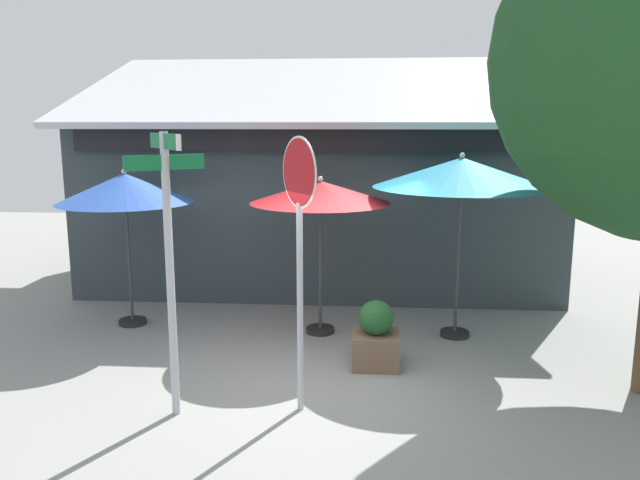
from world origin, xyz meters
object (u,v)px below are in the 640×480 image
(patio_umbrella_crimson_center, at_px, (320,194))
(sidewalk_planter, at_px, (376,338))
(patio_umbrella_teal_right, at_px, (462,174))
(stop_sign, at_px, (299,224))
(patio_umbrella_royal_blue_left, at_px, (125,189))
(street_sign_post, at_px, (169,248))

(patio_umbrella_crimson_center, bearing_deg, sidewalk_planter, -56.62)
(patio_umbrella_teal_right, bearing_deg, sidewalk_planter, -134.19)
(stop_sign, relative_size, patio_umbrella_crimson_center, 1.27)
(stop_sign, distance_m, patio_umbrella_royal_blue_left, 4.16)
(patio_umbrella_royal_blue_left, bearing_deg, patio_umbrella_teal_right, -2.05)
(street_sign_post, height_order, stop_sign, street_sign_post)
(street_sign_post, distance_m, patio_umbrella_teal_right, 4.56)
(street_sign_post, bearing_deg, patio_umbrella_royal_blue_left, 118.68)
(street_sign_post, xyz_separation_m, sidewalk_planter, (2.26, 1.59, -1.53))
(sidewalk_planter, bearing_deg, patio_umbrella_royal_blue_left, 159.66)
(stop_sign, height_order, patio_umbrella_teal_right, stop_sign)
(patio_umbrella_royal_blue_left, relative_size, patio_umbrella_crimson_center, 1.03)
(patio_umbrella_royal_blue_left, height_order, patio_umbrella_crimson_center, patio_umbrella_royal_blue_left)
(patio_umbrella_royal_blue_left, xyz_separation_m, patio_umbrella_crimson_center, (3.08, -0.17, -0.02))
(sidewalk_planter, bearing_deg, patio_umbrella_crimson_center, 123.38)
(stop_sign, height_order, patio_umbrella_royal_blue_left, stop_sign)
(patio_umbrella_royal_blue_left, distance_m, patio_umbrella_teal_right, 5.18)
(patio_umbrella_crimson_center, height_order, sidewalk_planter, patio_umbrella_crimson_center)
(patio_umbrella_teal_right, xyz_separation_m, sidewalk_planter, (-1.24, -1.27, -2.11))
(street_sign_post, relative_size, patio_umbrella_teal_right, 1.12)
(stop_sign, distance_m, patio_umbrella_crimson_center, 2.65)
(street_sign_post, distance_m, sidewalk_planter, 3.16)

